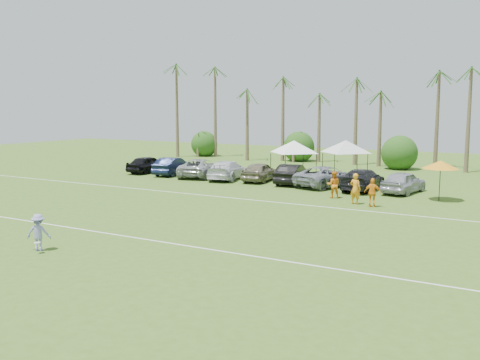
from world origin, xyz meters
The scene contains 30 objects.
ground centered at (0.00, 0.00, 0.00)m, with size 120.00×120.00×0.00m, color #3C5E1C.
field_lines centered at (0.00, 8.00, 0.01)m, with size 80.00×12.10×0.01m.
palm_tree_0 centered at (-22.00, 38.00, 7.48)m, with size 2.40×2.40×8.90m.
palm_tree_1 centered at (-17.00, 38.00, 8.35)m, with size 2.40×2.40×9.90m.
palm_tree_2 centered at (-12.00, 38.00, 9.21)m, with size 2.40×2.40×10.90m.
palm_tree_3 centered at (-8.00, 38.00, 10.06)m, with size 2.40×2.40×11.90m.
palm_tree_4 centered at (-4.00, 38.00, 7.48)m, with size 2.40×2.40×8.90m.
palm_tree_5 centered at (0.00, 38.00, 8.35)m, with size 2.40×2.40×9.90m.
palm_tree_6 centered at (4.00, 38.00, 9.21)m, with size 2.40×2.40×10.90m.
palm_tree_7 centered at (8.00, 38.00, 10.06)m, with size 2.40×2.40×11.90m.
palm_tree_8 centered at (13.00, 38.00, 7.48)m, with size 2.40×2.40×8.90m.
bush_tree_0 centered at (-19.00, 39.00, 1.80)m, with size 4.00×4.00×4.00m.
bush_tree_1 centered at (-6.00, 39.00, 1.80)m, with size 4.00×4.00×4.00m.
bush_tree_2 centered at (6.00, 39.00, 1.80)m, with size 4.00×4.00×4.00m.
sideline_player_a centered at (8.16, 15.96, 1.00)m, with size 0.73×0.48×2.01m, color orange.
sideline_player_b centered at (6.14, 17.48, 0.93)m, with size 0.90×0.70×1.85m, color orange.
sideline_player_c centered at (9.41, 15.51, 0.91)m, with size 1.06×0.44×1.81m, color orange.
canopy_tent_left centered at (-0.73, 26.25, 3.26)m, with size 4.70×4.70×3.81m.
canopy_tent_right centered at (3.30, 28.40, 3.30)m, with size 4.76×4.76×3.85m.
market_umbrella centered at (12.66, 19.99, 2.42)m, with size 2.42×2.42×2.70m.
frisbee_player centered at (-0.37, -1.83, 0.81)m, with size 1.21×1.03×1.62m.
parked_car_0 centered at (-14.08, 22.36, 0.81)m, with size 1.91×4.74×1.62m, color black.
parked_car_1 centered at (-11.09, 22.20, 0.81)m, with size 1.71×4.90×1.62m, color #0F1734.
parked_car_2 centered at (-8.10, 22.29, 0.81)m, with size 2.68×5.81×1.62m, color #9E9FA0.
parked_car_3 centered at (-5.11, 22.05, 0.81)m, with size 2.26×5.57×1.62m, color silver.
parked_car_4 centered at (-2.12, 22.43, 0.81)m, with size 1.91×4.74×1.62m, color #7A7159.
parked_car_5 centered at (0.87, 22.33, 0.81)m, with size 1.71×4.90×1.62m, color black.
parked_car_6 centered at (3.85, 22.24, 0.81)m, with size 2.68×5.81×1.62m, color #90939D.
parked_car_7 centered at (6.84, 21.93, 0.81)m, with size 2.26×5.57×1.62m, color black.
parked_car_8 centered at (9.83, 22.05, 0.81)m, with size 1.91×4.74×1.62m, color #A6A6B2.
Camera 1 is at (18.50, -17.23, 6.24)m, focal length 40.00 mm.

